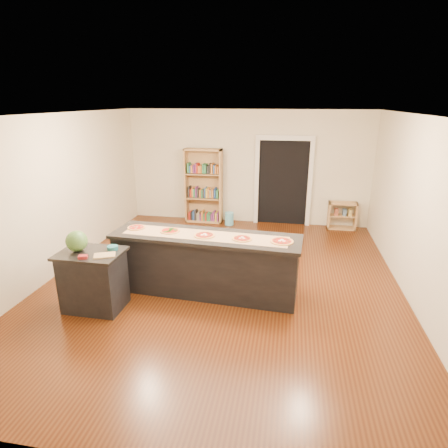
% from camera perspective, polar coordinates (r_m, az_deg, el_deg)
% --- Properties ---
extents(room, '(6.00, 7.00, 2.80)m').
position_cam_1_polar(room, '(6.06, -0.33, 3.00)').
color(room, beige).
rests_on(room, ground).
extents(doorway, '(1.40, 0.09, 2.21)m').
position_cam_1_polar(doorway, '(9.39, 9.02, 7.09)').
color(doorway, black).
rests_on(doorway, room).
extents(kitchen_island, '(3.00, 0.81, 0.99)m').
position_cam_1_polar(kitchen_island, '(6.08, -2.81, -6.04)').
color(kitchen_island, black).
rests_on(kitchen_island, ground).
extents(side_counter, '(0.92, 0.67, 0.91)m').
position_cam_1_polar(side_counter, '(5.96, -19.25, -8.06)').
color(side_counter, black).
rests_on(side_counter, ground).
extents(bookshelf, '(0.93, 0.33, 1.87)m').
position_cam_1_polar(bookshelf, '(9.51, -3.13, 5.78)').
color(bookshelf, tan).
rests_on(bookshelf, ground).
extents(low_shelf, '(0.67, 0.29, 0.67)m').
position_cam_1_polar(low_shelf, '(9.53, 17.54, 1.23)').
color(low_shelf, tan).
rests_on(low_shelf, ground).
extents(waste_bin, '(0.22, 0.22, 0.32)m').
position_cam_1_polar(waste_bin, '(9.43, 0.80, 0.83)').
color(waste_bin, '#63C0DD').
rests_on(waste_bin, ground).
extents(kraft_paper, '(2.63, 0.64, 0.00)m').
position_cam_1_polar(kraft_paper, '(5.87, -2.93, -1.73)').
color(kraft_paper, tan).
rests_on(kraft_paper, kitchen_island).
extents(watermelon, '(0.31, 0.31, 0.31)m').
position_cam_1_polar(watermelon, '(5.83, -21.53, -2.46)').
color(watermelon, '#144214').
rests_on(watermelon, side_counter).
extents(cutting_board, '(0.35, 0.30, 0.02)m').
position_cam_1_polar(cutting_board, '(5.57, -17.75, -4.57)').
color(cutting_board, tan).
rests_on(cutting_board, side_counter).
extents(package_red, '(0.14, 0.12, 0.04)m').
position_cam_1_polar(package_red, '(5.59, -20.69, -4.72)').
color(package_red, maroon).
rests_on(package_red, side_counter).
extents(package_teal, '(0.16, 0.16, 0.06)m').
position_cam_1_polar(package_teal, '(5.75, -16.61, -3.51)').
color(package_teal, '#195966').
rests_on(package_teal, side_counter).
extents(pizza_a, '(0.30, 0.30, 0.02)m').
position_cam_1_polar(pizza_a, '(6.35, -13.20, -0.52)').
color(pizza_a, '#DCAA54').
rests_on(pizza_a, kitchen_island).
extents(pizza_b, '(0.33, 0.33, 0.02)m').
position_cam_1_polar(pizza_b, '(6.09, -8.25, -1.03)').
color(pizza_b, '#DCAA54').
rests_on(pizza_b, kitchen_island).
extents(pizza_c, '(0.34, 0.34, 0.02)m').
position_cam_1_polar(pizza_c, '(5.84, -3.01, -1.71)').
color(pizza_c, '#DCAA54').
rests_on(pizza_c, kitchen_island).
extents(pizza_d, '(0.31, 0.31, 0.02)m').
position_cam_1_polar(pizza_d, '(5.70, 2.76, -2.22)').
color(pizza_d, '#DCAA54').
rests_on(pizza_d, kitchen_island).
extents(pizza_e, '(0.35, 0.35, 0.02)m').
position_cam_1_polar(pizza_e, '(5.66, 8.80, -2.60)').
color(pizza_e, '#DCAA54').
rests_on(pizza_e, kitchen_island).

